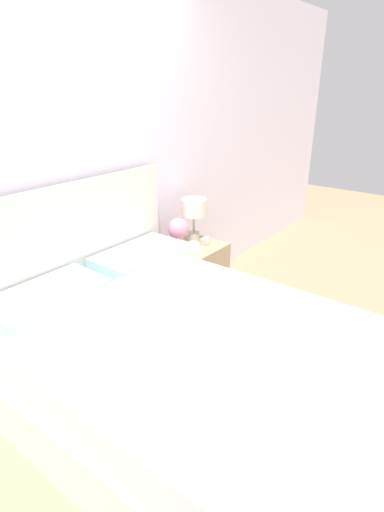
{
  "coord_description": "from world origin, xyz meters",
  "views": [
    {
      "loc": [
        -1.41,
        -2.09,
        1.8
      ],
      "look_at": [
        0.52,
        -0.59,
        0.74
      ],
      "focal_mm": 28.0,
      "sensor_mm": 36.0,
      "label": 1
    }
  ],
  "objects_px": {
    "table_lamp": "(194,211)",
    "nightstand": "(196,275)",
    "teacup": "(194,247)",
    "flower_vase": "(179,230)",
    "alarm_clock": "(205,241)",
    "bed": "(192,370)"
  },
  "relations": [
    {
      "from": "table_lamp",
      "to": "nightstand",
      "type": "bearing_deg",
      "value": -131.72
    },
    {
      "from": "nightstand",
      "to": "teacup",
      "type": "distance_m",
      "value": 0.33
    },
    {
      "from": "nightstand",
      "to": "flower_vase",
      "type": "xyz_separation_m",
      "value": [
        -0.13,
        0.07,
        0.43
      ]
    },
    {
      "from": "table_lamp",
      "to": "flower_vase",
      "type": "height_order",
      "value": "table_lamp"
    },
    {
      "from": "nightstand",
      "to": "flower_vase",
      "type": "height_order",
      "value": "flower_vase"
    },
    {
      "from": "table_lamp",
      "to": "alarm_clock",
      "type": "xyz_separation_m",
      "value": [
        -0.01,
        -0.13,
        -0.24
      ]
    },
    {
      "from": "table_lamp",
      "to": "teacup",
      "type": "height_order",
      "value": "table_lamp"
    },
    {
      "from": "bed",
      "to": "nightstand",
      "type": "bearing_deg",
      "value": 36.44
    },
    {
      "from": "bed",
      "to": "alarm_clock",
      "type": "bearing_deg",
      "value": 33.04
    },
    {
      "from": "bed",
      "to": "table_lamp",
      "type": "height_order",
      "value": "bed"
    },
    {
      "from": "bed",
      "to": "teacup",
      "type": "bearing_deg",
      "value": 37.16
    },
    {
      "from": "flower_vase",
      "to": "teacup",
      "type": "xyz_separation_m",
      "value": [
        0.04,
        -0.12,
        -0.13
      ]
    },
    {
      "from": "table_lamp",
      "to": "alarm_clock",
      "type": "bearing_deg",
      "value": -92.36
    },
    {
      "from": "nightstand",
      "to": "alarm_clock",
      "type": "distance_m",
      "value": 0.32
    },
    {
      "from": "nightstand",
      "to": "teacup",
      "type": "bearing_deg",
      "value": -151.72
    },
    {
      "from": "nightstand",
      "to": "bed",
      "type": "bearing_deg",
      "value": -143.56
    },
    {
      "from": "nightstand",
      "to": "alarm_clock",
      "type": "bearing_deg",
      "value": -41.54
    },
    {
      "from": "bed",
      "to": "nightstand",
      "type": "xyz_separation_m",
      "value": [
        1.04,
        0.77,
        -0.05
      ]
    },
    {
      "from": "nightstand",
      "to": "flower_vase",
      "type": "bearing_deg",
      "value": 151.32
    },
    {
      "from": "table_lamp",
      "to": "bed",
      "type": "bearing_deg",
      "value": -142.74
    },
    {
      "from": "nightstand",
      "to": "table_lamp",
      "type": "xyz_separation_m",
      "value": [
        0.06,
        0.07,
        0.55
      ]
    },
    {
      "from": "flower_vase",
      "to": "teacup",
      "type": "relative_size",
      "value": 1.91
    }
  ]
}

